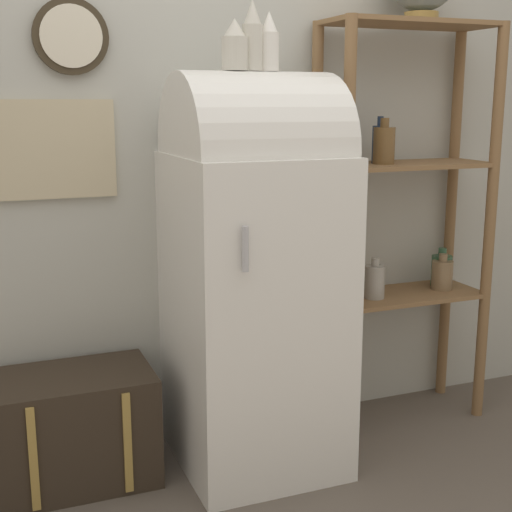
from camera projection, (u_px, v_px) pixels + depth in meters
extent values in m
plane|color=#60564C|center=(274.00, 482.00, 2.82)|extent=(12.00, 12.00, 0.00)
cube|color=#B7B7AD|center=(223.00, 131.00, 3.05)|extent=(7.00, 0.05, 2.70)
cylinder|color=#382D1E|center=(71.00, 36.00, 2.71)|extent=(0.29, 0.03, 0.29)
cylinder|color=beige|center=(71.00, 36.00, 2.70)|extent=(0.23, 0.01, 0.23)
cube|color=#C6B793|center=(54.00, 150.00, 2.78)|extent=(0.47, 0.02, 0.38)
cube|color=white|center=(254.00, 313.00, 2.88)|extent=(0.62, 0.67, 1.28)
cylinder|color=white|center=(254.00, 150.00, 2.74)|extent=(0.61, 0.59, 0.59)
cylinder|color=#B7B7BC|center=(245.00, 249.00, 2.42)|extent=(0.02, 0.02, 0.16)
cube|color=#33281E|center=(74.00, 428.00, 2.79)|extent=(0.62, 0.40, 0.44)
cube|color=#AD8942|center=(33.00, 460.00, 2.55)|extent=(0.03, 0.01, 0.40)
cube|color=#AD8942|center=(128.00, 443.00, 2.67)|extent=(0.03, 0.01, 0.40)
cylinder|color=olive|center=(346.00, 241.00, 2.97)|extent=(0.05, 0.05, 1.81)
cylinder|color=olive|center=(490.00, 229.00, 3.24)|extent=(0.05, 0.05, 1.81)
cylinder|color=olive|center=(315.00, 229.00, 3.23)|extent=(0.05, 0.05, 1.81)
cylinder|color=olive|center=(450.00, 220.00, 3.50)|extent=(0.05, 0.05, 1.81)
cube|color=olive|center=(399.00, 295.00, 3.30)|extent=(0.77, 0.32, 0.02)
cube|color=olive|center=(405.00, 165.00, 3.17)|extent=(0.77, 0.32, 0.02)
cube|color=olive|center=(411.00, 23.00, 3.04)|extent=(0.77, 0.32, 0.02)
cylinder|color=#335B3D|center=(441.00, 271.00, 3.42)|extent=(0.10, 0.10, 0.15)
cylinder|color=#335B3D|center=(442.00, 252.00, 3.40)|extent=(0.04, 0.04, 0.04)
cylinder|color=#23334C|center=(348.00, 143.00, 3.10)|extent=(0.09, 0.09, 0.18)
cylinder|color=#23334C|center=(349.00, 117.00, 3.07)|extent=(0.04, 0.04, 0.04)
cylinder|color=#9E998E|center=(375.00, 282.00, 3.21)|extent=(0.09, 0.09, 0.15)
cylinder|color=#9E998E|center=(375.00, 262.00, 3.19)|extent=(0.04, 0.04, 0.04)
cylinder|color=brown|center=(384.00, 146.00, 3.09)|extent=(0.09, 0.09, 0.16)
cylinder|color=brown|center=(385.00, 123.00, 3.07)|extent=(0.04, 0.04, 0.04)
cylinder|color=#23334C|center=(380.00, 144.00, 3.14)|extent=(0.07, 0.07, 0.16)
cylinder|color=#23334C|center=(380.00, 121.00, 3.11)|extent=(0.03, 0.03, 0.04)
cylinder|color=#7F6647|center=(442.00, 275.00, 3.36)|extent=(0.10, 0.10, 0.14)
cylinder|color=#7F6647|center=(443.00, 257.00, 3.34)|extent=(0.04, 0.04, 0.03)
cylinder|color=#AD8942|center=(421.00, 17.00, 3.07)|extent=(0.15, 0.15, 0.04)
cylinder|color=beige|center=(235.00, 54.00, 2.64)|extent=(0.10, 0.10, 0.12)
cone|color=beige|center=(235.00, 27.00, 2.62)|extent=(0.08, 0.08, 0.07)
cylinder|color=beige|center=(253.00, 48.00, 2.67)|extent=(0.08, 0.08, 0.17)
cone|color=beige|center=(253.00, 12.00, 2.64)|extent=(0.07, 0.07, 0.09)
cylinder|color=white|center=(269.00, 52.00, 2.70)|extent=(0.08, 0.08, 0.14)
cone|color=white|center=(269.00, 22.00, 2.68)|extent=(0.06, 0.06, 0.08)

